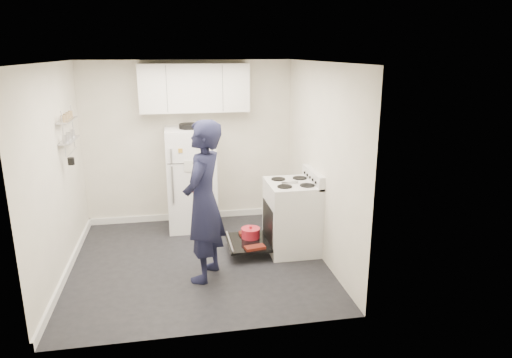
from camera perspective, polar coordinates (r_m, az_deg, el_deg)
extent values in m
cube|color=black|center=(6.04, -7.21, -10.15)|extent=(3.20, 3.20, 0.01)
cube|color=white|center=(5.45, -8.13, 14.27)|extent=(3.20, 3.20, 0.01)
cube|color=beige|center=(7.17, -8.34, 4.51)|extent=(3.20, 0.01, 2.50)
cube|color=beige|center=(4.08, -6.42, -4.02)|extent=(3.20, 0.01, 2.50)
cube|color=beige|center=(5.77, -23.71, 0.60)|extent=(0.01, 3.20, 2.50)
cube|color=beige|center=(5.90, 8.06, 2.11)|extent=(0.01, 3.20, 2.50)
cube|color=white|center=(6.16, -22.34, -10.23)|extent=(0.03, 3.20, 0.10)
cube|color=white|center=(7.48, -7.97, -4.56)|extent=(3.20, 0.03, 0.10)
cube|color=silver|center=(6.18, 4.47, -4.81)|extent=(0.65, 0.76, 0.92)
cube|color=black|center=(6.19, 3.83, -5.38)|extent=(0.53, 0.60, 0.52)
cube|color=orange|center=(6.26, 6.24, -5.20)|extent=(0.02, 0.56, 0.46)
cylinder|color=black|center=(6.26, 4.25, -6.88)|extent=(0.34, 0.34, 0.02)
cube|color=silver|center=(6.09, 7.17, 0.23)|extent=(0.08, 0.76, 0.18)
cube|color=silver|center=(6.03, 4.57, -0.58)|extent=(0.65, 0.76, 0.03)
cube|color=#B2B2B7|center=(5.96, 4.23, -0.42)|extent=(0.22, 0.03, 0.01)
cube|color=black|center=(6.18, -1.03, -7.92)|extent=(0.55, 0.70, 0.03)
cylinder|color=#B2B2B7|center=(6.13, -3.31, -7.75)|extent=(0.02, 0.66, 0.02)
cylinder|color=red|center=(6.26, -0.68, -6.84)|extent=(0.25, 0.25, 0.12)
cylinder|color=red|center=(6.24, -0.68, -6.26)|extent=(0.26, 0.26, 0.02)
sphere|color=red|center=(6.23, -0.68, -6.02)|extent=(0.04, 0.04, 0.04)
cube|color=maroon|center=(5.94, -0.13, -8.56)|extent=(0.28, 0.18, 0.04)
cube|color=maroon|center=(6.39, -0.94, -6.75)|extent=(0.26, 0.13, 0.04)
cube|color=white|center=(6.95, -8.08, 0.03)|extent=(0.72, 0.70, 1.53)
cube|color=#4C4C4C|center=(6.52, -8.04, 1.99)|extent=(0.68, 0.01, 0.01)
cube|color=#B2B2B7|center=(6.47, -10.55, 2.87)|extent=(0.03, 0.03, 0.20)
cube|color=#B2B2B7|center=(6.58, -10.37, -0.70)|extent=(0.03, 0.03, 0.55)
cylinder|color=black|center=(6.78, -8.34, 6.56)|extent=(0.30, 0.30, 0.07)
cube|color=orange|center=(6.47, -7.24, 4.23)|extent=(0.07, 0.01, 0.07)
cube|color=green|center=(6.57, -6.41, 0.42)|extent=(0.09, 0.01, 0.12)
cube|color=silver|center=(6.53, -8.47, 1.59)|extent=(0.12, 0.01, 0.16)
cube|color=#BD8C2C|center=(6.47, -9.43, 3.52)|extent=(0.06, 0.01, 0.06)
cube|color=#C64A38|center=(6.62, -7.48, -1.31)|extent=(0.10, 0.01, 0.10)
cube|color=silver|center=(6.90, -7.71, 11.22)|extent=(1.60, 0.33, 0.70)
cube|color=#B2B2B7|center=(6.13, -22.53, 6.81)|extent=(0.14, 0.60, 0.02)
cube|color=#B2B2B7|center=(6.17, -22.29, 4.52)|extent=(0.14, 0.60, 0.02)
cylinder|color=black|center=(6.03, -22.11, 2.07)|extent=(0.08, 0.08, 0.09)
imported|color=black|center=(5.29, -6.57, -2.85)|extent=(0.70, 0.82, 1.90)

